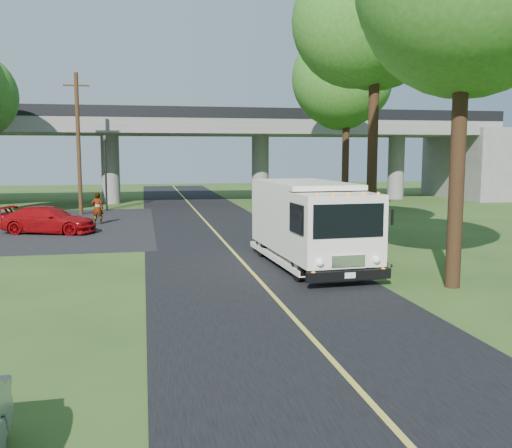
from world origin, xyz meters
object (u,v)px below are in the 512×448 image
object	(u,v)px
tree_right_mid	(382,16)
tree_right_far	(351,82)
traffic_signal	(105,164)
red_sedan	(49,220)
step_van	(310,221)
utility_pole	(78,143)
pedestrian	(98,208)

from	to	relation	value
tree_right_mid	tree_right_far	xyz separation A→B (m)	(2.80, 11.00, -1.30)
traffic_signal	tree_right_far	bearing A→B (deg)	-22.07
tree_right_far	red_sedan	distance (m)	19.47
step_van	red_sedan	size ratio (longest dim) A/B	1.54
utility_pole	tree_right_far	size ratio (longest dim) A/B	0.82
traffic_signal	pedestrian	bearing A→B (deg)	-90.31
traffic_signal	tree_right_mid	xyz separation A→B (m)	(12.41, -17.16, 6.41)
tree_right_mid	tree_right_far	distance (m)	11.43
traffic_signal	red_sedan	xyz separation A→B (m)	(-2.14, -10.65, -2.52)
red_sedan	pedestrian	xyz separation A→B (m)	(2.10, 3.22, 0.22)
red_sedan	traffic_signal	bearing A→B (deg)	6.43
pedestrian	tree_right_mid	bearing A→B (deg)	140.54
utility_pole	red_sedan	bearing A→B (deg)	-94.26
traffic_signal	utility_pole	world-z (taller)	utility_pole
red_sedan	pedestrian	world-z (taller)	pedestrian
step_van	red_sedan	world-z (taller)	step_van
traffic_signal	utility_pole	distance (m)	2.86
tree_right_mid	step_van	distance (m)	9.88
utility_pole	pedestrian	bearing A→B (deg)	-74.95
traffic_signal	utility_pole	bearing A→B (deg)	-126.87
traffic_signal	step_van	distance (m)	22.75
utility_pole	pedestrian	xyz separation A→B (m)	(1.46, -5.43, -3.70)
utility_pole	tree_right_mid	world-z (taller)	tree_right_mid
utility_pole	pedestrian	world-z (taller)	utility_pole
traffic_signal	step_van	size ratio (longest dim) A/B	0.72
pedestrian	tree_right_far	bearing A→B (deg)	-176.68
tree_right_far	red_sedan	size ratio (longest dim) A/B	2.35
utility_pole	tree_right_mid	distance (m)	21.18
traffic_signal	utility_pole	xyz separation A→B (m)	(-1.50, -2.00, 1.40)
step_van	tree_right_mid	bearing A→B (deg)	40.25
tree_right_mid	step_van	world-z (taller)	tree_right_mid
tree_right_far	step_van	size ratio (longest dim) A/B	1.53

